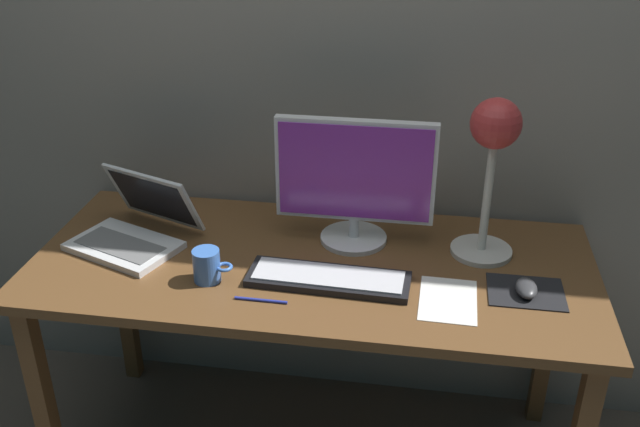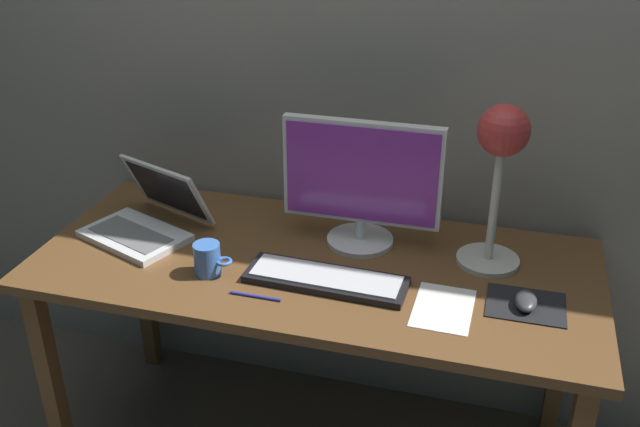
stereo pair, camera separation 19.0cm
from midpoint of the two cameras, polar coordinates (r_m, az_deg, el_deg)
The scene contains 11 objects.
back_wall at distance 2.19m, azimuth -1.46°, elevation 14.27°, with size 4.80×0.06×2.60m, color gray.
desk at distance 2.08m, azimuth -3.25°, elevation -5.77°, with size 1.60×0.70×0.74m.
monitor at distance 2.04m, azimuth 0.16°, elevation 2.71°, with size 0.46×0.20×0.38m.
keyboard_main at distance 1.93m, azimuth -2.14°, elevation -5.30°, with size 0.45×0.16×0.03m.
laptop at distance 2.21m, azimuth -16.78°, elevation -0.76°, with size 0.39×0.38×0.20m.
desk_lamp at distance 1.96m, azimuth 11.03°, elevation 5.20°, with size 0.18×0.18×0.47m.
mousepad at distance 1.95m, azimuth 13.49°, elevation -6.21°, with size 0.20×0.16×0.00m, color black.
mouse at distance 1.93m, azimuth 13.50°, elevation -5.91°, with size 0.06×0.10×0.03m, color #38383A.
coffee_mug at distance 1.96m, azimuth -11.77°, elevation -4.18°, with size 0.11×0.07×0.09m.
paper_sheet_near_mouse at distance 1.88m, azimuth 7.37°, elevation -6.96°, with size 0.15×0.21×0.00m, color white.
pen at distance 1.87m, azimuth -7.68°, elevation -6.98°, with size 0.01×0.01×0.14m, color #2633A5.
Camera 1 is at (0.30, -1.72, 1.79)m, focal length 39.99 mm.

